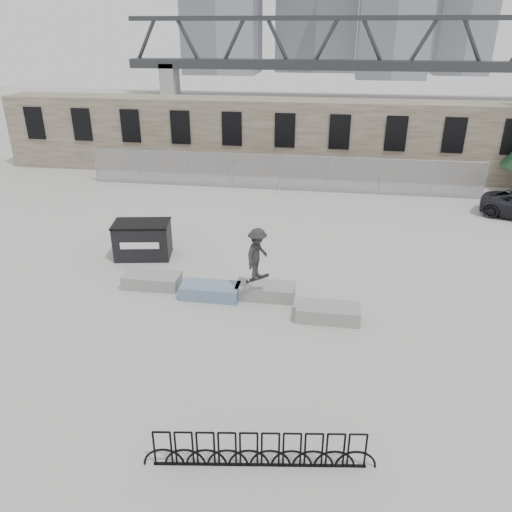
{
  "coord_description": "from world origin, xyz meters",
  "views": [
    {
      "loc": [
        2.9,
        -14.83,
        8.46
      ],
      "look_at": [
        0.51,
        0.56,
        1.3
      ],
      "focal_mm": 35.0,
      "sensor_mm": 36.0,
      "label": 1
    }
  ],
  "objects_px": {
    "bike_rack": "(260,450)",
    "skateboarder": "(257,254)",
    "dumpster": "(143,240)",
    "planter_far_left": "(152,280)",
    "planter_center_left": "(210,290)",
    "planter_offset": "(328,312)",
    "planter_center_right": "(265,290)"
  },
  "relations": [
    {
      "from": "skateboarder",
      "to": "dumpster",
      "type": "bearing_deg",
      "value": 78.55
    },
    {
      "from": "planter_far_left",
      "to": "planter_center_left",
      "type": "distance_m",
      "value": 2.28
    },
    {
      "from": "planter_center_right",
      "to": "bike_rack",
      "type": "bearing_deg",
      "value": -83.11
    },
    {
      "from": "planter_far_left",
      "to": "planter_offset",
      "type": "height_order",
      "value": "same"
    },
    {
      "from": "planter_center_left",
      "to": "planter_offset",
      "type": "height_order",
      "value": "same"
    },
    {
      "from": "planter_far_left",
      "to": "planter_offset",
      "type": "distance_m",
      "value": 6.38
    },
    {
      "from": "planter_offset",
      "to": "bike_rack",
      "type": "height_order",
      "value": "bike_rack"
    },
    {
      "from": "dumpster",
      "to": "bike_rack",
      "type": "height_order",
      "value": "dumpster"
    },
    {
      "from": "planter_center_left",
      "to": "skateboarder",
      "type": "bearing_deg",
      "value": -7.21
    },
    {
      "from": "planter_center_right",
      "to": "dumpster",
      "type": "distance_m",
      "value": 5.92
    },
    {
      "from": "planter_center_left",
      "to": "planter_center_right",
      "type": "relative_size",
      "value": 1.0
    },
    {
      "from": "planter_center_left",
      "to": "skateboarder",
      "type": "height_order",
      "value": "skateboarder"
    },
    {
      "from": "planter_offset",
      "to": "bike_rack",
      "type": "relative_size",
      "value": 0.41
    },
    {
      "from": "planter_offset",
      "to": "dumpster",
      "type": "xyz_separation_m",
      "value": [
        -7.46,
        3.68,
        0.47
      ]
    },
    {
      "from": "dumpster",
      "to": "bike_rack",
      "type": "relative_size",
      "value": 0.49
    },
    {
      "from": "planter_offset",
      "to": "skateboarder",
      "type": "relative_size",
      "value": 1.05
    },
    {
      "from": "skateboarder",
      "to": "planter_offset",
      "type": "bearing_deg",
      "value": -84.8
    },
    {
      "from": "planter_center_left",
      "to": "planter_offset",
      "type": "distance_m",
      "value": 4.1
    },
    {
      "from": "planter_far_left",
      "to": "planter_center_left",
      "type": "height_order",
      "value": "same"
    },
    {
      "from": "planter_center_right",
      "to": "bike_rack",
      "type": "xyz_separation_m",
      "value": [
        0.87,
        -7.22,
        0.18
      ]
    },
    {
      "from": "planter_offset",
      "to": "bike_rack",
      "type": "xyz_separation_m",
      "value": [
        -1.28,
        -6.11,
        0.18
      ]
    },
    {
      "from": "bike_rack",
      "to": "skateboarder",
      "type": "distance_m",
      "value": 6.95
    },
    {
      "from": "planter_offset",
      "to": "skateboarder",
      "type": "height_order",
      "value": "skateboarder"
    },
    {
      "from": "planter_far_left",
      "to": "skateboarder",
      "type": "relative_size",
      "value": 1.05
    },
    {
      "from": "planter_far_left",
      "to": "planter_center_left",
      "type": "xyz_separation_m",
      "value": [
        2.24,
        -0.44,
        0.0
      ]
    },
    {
      "from": "planter_offset",
      "to": "skateboarder",
      "type": "bearing_deg",
      "value": 165.63
    },
    {
      "from": "planter_offset",
      "to": "bike_rack",
      "type": "distance_m",
      "value": 6.25
    },
    {
      "from": "planter_center_right",
      "to": "dumpster",
      "type": "relative_size",
      "value": 0.83
    },
    {
      "from": "planter_far_left",
      "to": "bike_rack",
      "type": "height_order",
      "value": "bike_rack"
    },
    {
      "from": "planter_offset",
      "to": "dumpster",
      "type": "distance_m",
      "value": 8.33
    },
    {
      "from": "bike_rack",
      "to": "planter_center_left",
      "type": "bearing_deg",
      "value": 111.57
    },
    {
      "from": "bike_rack",
      "to": "planter_offset",
      "type": "bearing_deg",
      "value": 78.17
    }
  ]
}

